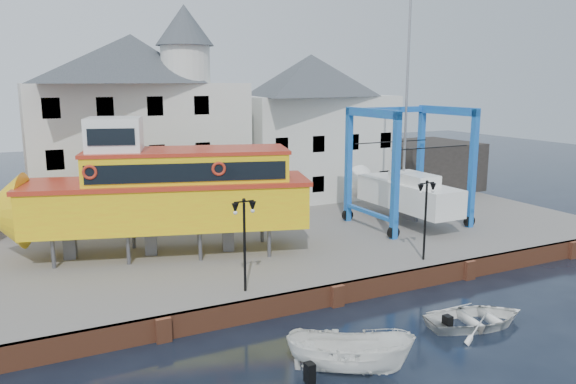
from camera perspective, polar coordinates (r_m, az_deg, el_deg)
name	(u,v)px	position (r m, az deg, el deg)	size (l,w,h in m)	color
ground	(336,306)	(26.35, 4.93, -11.44)	(140.00, 140.00, 0.00)	black
hardstanding	(246,237)	(35.51, -4.34, -4.56)	(44.00, 22.00, 1.00)	slate
quay_wall	(335,295)	(26.25, 4.83, -10.35)	(44.00, 0.47, 1.00)	brown
building_white_main	(137,123)	(39.99, -15.08, 6.82)	(14.00, 8.30, 14.00)	silver
building_white_right	(311,126)	(45.42, 2.31, 6.73)	(12.00, 8.00, 11.20)	silver
shed_dark	(423,165)	(49.82, 13.56, 2.66)	(8.00, 7.00, 4.00)	black
lamp_post_left	(244,221)	(24.34, -4.47, -2.99)	(1.12, 0.32, 4.20)	black
lamp_post_right	(426,200)	(29.46, 13.87, -0.79)	(1.12, 0.32, 4.20)	black
tour_boat	(149,191)	(30.27, -13.91, 0.06)	(17.25, 8.58, 7.32)	#59595E
travel_lift	(400,185)	(37.59, 11.29, 0.68)	(6.80, 9.58, 14.44)	blue
motorboat_a	(349,373)	(20.93, 6.25, -17.80)	(1.69, 4.50, 1.74)	white
motorboat_b	(476,325)	(25.58, 18.56, -12.73)	(3.15, 4.41, 0.91)	white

